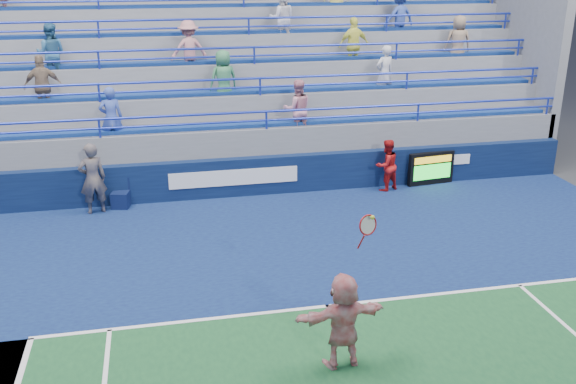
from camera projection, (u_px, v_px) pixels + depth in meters
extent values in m
plane|color=#333538|center=(328.00, 307.00, 12.43)|extent=(120.00, 120.00, 0.00)
cube|color=#0E194A|center=(302.00, 258.00, 14.45)|extent=(18.00, 8.40, 0.02)
cube|color=white|center=(328.00, 306.00, 12.42)|extent=(11.00, 0.10, 0.01)
cube|color=white|center=(329.00, 309.00, 12.33)|extent=(0.08, 0.30, 0.01)
cube|color=#091536|center=(268.00, 175.00, 18.21)|extent=(18.00, 0.30, 1.10)
cube|color=white|center=(234.00, 178.00, 17.86)|extent=(3.60, 0.02, 0.45)
cube|color=white|center=(442.00, 161.00, 19.01)|extent=(1.80, 0.02, 0.30)
cube|color=slate|center=(252.00, 147.00, 20.92)|extent=(18.00, 5.60, 1.10)
cube|color=slate|center=(252.00, 136.00, 20.79)|extent=(18.00, 5.60, 1.85)
cube|color=navy|center=(264.00, 124.00, 18.30)|extent=(17.40, 0.45, 0.10)
cylinder|color=#2033AF|center=(266.00, 111.00, 17.77)|extent=(18.00, 0.07, 0.07)
cube|color=slate|center=(250.00, 121.00, 21.12)|extent=(18.00, 4.60, 2.60)
cube|color=navy|center=(258.00, 91.00, 18.96)|extent=(17.40, 0.45, 0.10)
cylinder|color=#2033AF|center=(260.00, 78.00, 18.43)|extent=(18.00, 0.07, 0.07)
cube|color=slate|center=(247.00, 106.00, 21.45)|extent=(18.00, 3.60, 3.35)
cube|color=navy|center=(252.00, 60.00, 19.62)|extent=(17.40, 0.45, 0.10)
cylinder|color=#2033AF|center=(254.00, 47.00, 19.09)|extent=(18.00, 0.07, 0.07)
cube|color=slate|center=(245.00, 92.00, 21.78)|extent=(18.00, 2.60, 4.10)
cube|color=navy|center=(247.00, 32.00, 20.28)|extent=(17.40, 0.45, 0.10)
cylinder|color=#2033AF|center=(249.00, 18.00, 19.75)|extent=(18.00, 0.07, 0.07)
cube|color=slate|center=(242.00, 79.00, 22.11)|extent=(18.00, 1.60, 4.85)
cube|color=navy|center=(242.00, 5.00, 20.93)|extent=(17.40, 0.45, 0.10)
imported|color=#306790|center=(51.00, 53.00, 18.37)|extent=(0.88, 0.72, 1.70)
imported|color=white|center=(282.00, 19.00, 20.36)|extent=(0.90, 0.74, 1.70)
imported|color=pink|center=(297.00, 109.00, 18.35)|extent=(0.84, 0.66, 1.70)
imported|color=tan|center=(189.00, 50.00, 19.12)|extent=(1.18, 0.79, 1.70)
imported|color=silver|center=(384.00, 73.00, 19.58)|extent=(0.71, 0.57, 1.70)
imported|color=#F7F760|center=(354.00, 45.00, 20.10)|extent=(1.04, 0.54, 1.70)
imported|color=#8B745D|center=(458.00, 42.00, 20.78)|extent=(0.91, 0.68, 1.70)
imported|color=#397F51|center=(224.00, 79.00, 18.63)|extent=(0.94, 0.74, 1.70)
imported|color=#3951AC|center=(111.00, 118.00, 17.36)|extent=(0.65, 0.46, 1.70)
imported|color=#354FA0|center=(399.00, 16.00, 21.12)|extent=(1.21, 0.87, 1.70)
imported|color=#826C56|center=(43.00, 86.00, 17.67)|extent=(1.05, 0.56, 1.70)
cube|color=black|center=(431.00, 168.00, 18.96)|extent=(1.44, 0.33, 0.99)
cube|color=gold|center=(433.00, 160.00, 18.78)|extent=(1.22, 0.02, 0.20)
cube|color=#19E533|center=(432.00, 172.00, 18.90)|extent=(1.22, 0.02, 0.45)
cube|color=#0C173C|center=(121.00, 200.00, 17.28)|extent=(0.54, 0.54, 0.45)
cube|color=#0C173C|center=(120.00, 183.00, 17.33)|extent=(0.45, 0.15, 0.35)
imported|color=white|center=(343.00, 321.00, 10.41)|extent=(1.58, 0.63, 1.66)
torus|color=maroon|center=(368.00, 225.00, 9.90)|extent=(0.35, 0.19, 0.34)
cylinder|color=maroon|center=(361.00, 242.00, 9.97)|extent=(0.07, 0.19, 0.30)
sphere|color=gold|center=(373.00, 217.00, 9.81)|extent=(0.07, 0.07, 0.07)
imported|color=#151D39|center=(93.00, 179.00, 16.67)|extent=(0.79, 0.63, 1.91)
imported|color=#B51415|center=(387.00, 165.00, 18.40)|extent=(0.89, 0.79, 1.51)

